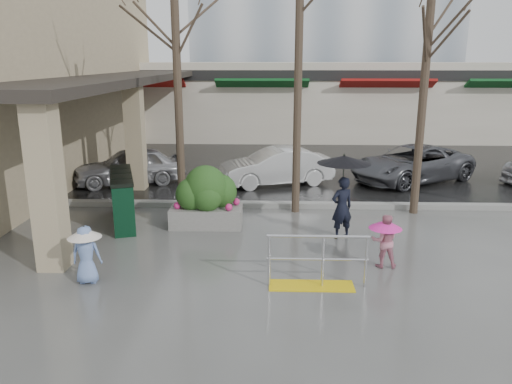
# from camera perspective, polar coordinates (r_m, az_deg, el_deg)

# --- Properties ---
(ground) EXTENTS (120.00, 120.00, 0.00)m
(ground) POSITION_cam_1_polar(r_m,az_deg,el_deg) (10.73, -1.14, -7.84)
(ground) COLOR #51514F
(ground) RESTS_ON ground
(street_asphalt) EXTENTS (120.00, 36.00, 0.01)m
(street_asphalt) POSITION_cam_1_polar(r_m,az_deg,el_deg) (32.15, 0.97, 7.50)
(street_asphalt) COLOR black
(street_asphalt) RESTS_ON ground
(curb) EXTENTS (120.00, 0.30, 0.15)m
(curb) POSITION_cam_1_polar(r_m,az_deg,el_deg) (14.48, -0.30, -1.44)
(curb) COLOR gray
(curb) RESTS_ON ground
(near_building) EXTENTS (6.00, 18.00, 8.00)m
(near_building) POSITION_cam_1_polar(r_m,az_deg,el_deg) (20.27, -26.88, 12.93)
(near_building) COLOR tan
(near_building) RESTS_ON ground
(canopy_slab) EXTENTS (2.80, 18.00, 0.25)m
(canopy_slab) POSITION_cam_1_polar(r_m,az_deg,el_deg) (18.67, -15.07, 12.80)
(canopy_slab) COLOR #2D2823
(canopy_slab) RESTS_ON pillar_front
(pillar_front) EXTENTS (0.55, 0.55, 3.50)m
(pillar_front) POSITION_cam_1_polar(r_m,az_deg,el_deg) (10.66, -22.78, 0.72)
(pillar_front) COLOR tan
(pillar_front) RESTS_ON ground
(pillar_back) EXTENTS (0.55, 0.55, 3.50)m
(pillar_back) POSITION_cam_1_polar(r_m,az_deg,el_deg) (16.67, -13.63, 6.21)
(pillar_back) COLOR tan
(pillar_back) RESTS_ON ground
(storefront_row) EXTENTS (34.00, 6.74, 4.00)m
(storefront_row) POSITION_cam_1_polar(r_m,az_deg,el_deg) (27.97, 5.02, 10.47)
(storefront_row) COLOR beige
(storefront_row) RESTS_ON ground
(handrail) EXTENTS (1.90, 0.50, 1.03)m
(handrail) POSITION_cam_1_polar(r_m,az_deg,el_deg) (9.50, 6.77, -8.60)
(handrail) COLOR yellow
(handrail) RESTS_ON ground
(tree_west) EXTENTS (3.20, 3.20, 6.80)m
(tree_west) POSITION_cam_1_polar(r_m,az_deg,el_deg) (13.75, -9.22, 18.63)
(tree_west) COLOR #382B21
(tree_west) RESTS_ON ground
(tree_midwest) EXTENTS (3.20, 3.20, 7.00)m
(tree_midwest) POSITION_cam_1_polar(r_m,az_deg,el_deg) (13.54, 4.99, 19.45)
(tree_midwest) COLOR #382B21
(tree_midwest) RESTS_ON ground
(tree_mideast) EXTENTS (3.20, 3.20, 6.50)m
(tree_mideast) POSITION_cam_1_polar(r_m,az_deg,el_deg) (14.07, 19.14, 17.03)
(tree_mideast) COLOR #382B21
(tree_mideast) RESTS_ON ground
(woman) EXTENTS (1.26, 1.26, 2.05)m
(woman) POSITION_cam_1_polar(r_m,az_deg,el_deg) (11.83, 9.91, 0.86)
(woman) COLOR black
(woman) RESTS_ON ground
(child_pink) EXTENTS (0.68, 0.68, 1.12)m
(child_pink) POSITION_cam_1_polar(r_m,az_deg,el_deg) (10.55, 14.50, -4.98)
(child_pink) COLOR #CC7C93
(child_pink) RESTS_ON ground
(child_blue) EXTENTS (0.63, 0.63, 1.14)m
(child_blue) POSITION_cam_1_polar(r_m,az_deg,el_deg) (10.02, -18.88, -6.23)
(child_blue) COLOR #708DC8
(child_blue) RESTS_ON ground
(planter) EXTENTS (1.83, 1.07, 1.59)m
(planter) POSITION_cam_1_polar(r_m,az_deg,el_deg) (12.74, -5.68, -0.61)
(planter) COLOR gray
(planter) RESTS_ON ground
(news_boxes) EXTENTS (1.24, 2.43, 1.33)m
(news_boxes) POSITION_cam_1_polar(r_m,az_deg,el_deg) (13.37, -14.99, -0.71)
(news_boxes) COLOR #0B321C
(news_boxes) RESTS_ON ground
(car_a) EXTENTS (3.98, 2.66, 1.26)m
(car_a) POSITION_cam_1_polar(r_m,az_deg,el_deg) (17.59, -14.23, 2.91)
(car_a) COLOR #A1A1A6
(car_a) RESTS_ON ground
(car_b) EXTENTS (4.05, 2.46, 1.26)m
(car_b) POSITION_cam_1_polar(r_m,az_deg,el_deg) (16.96, 2.28, 2.92)
(car_b) COLOR silver
(car_b) RESTS_ON ground
(car_c) EXTENTS (4.96, 4.14, 1.26)m
(car_c) POSITION_cam_1_polar(r_m,az_deg,el_deg) (18.25, 17.39, 3.11)
(car_c) COLOR #55575D
(car_c) RESTS_ON ground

